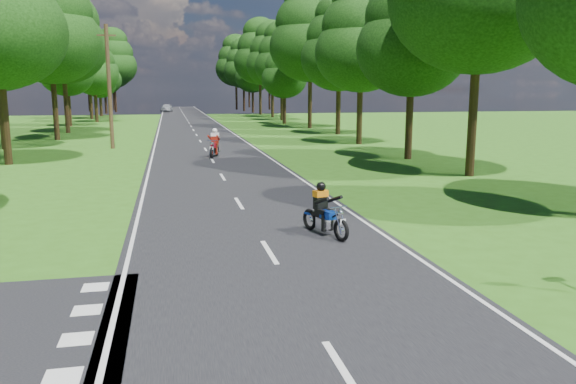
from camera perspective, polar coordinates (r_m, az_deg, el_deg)
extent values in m
plane|color=#306216|center=(11.73, -0.19, -8.93)|extent=(160.00, 160.00, 0.00)
cube|color=black|center=(61.01, -9.82, 6.60)|extent=(7.00, 140.00, 0.02)
cube|color=silver|center=(8.17, 5.80, -17.84)|extent=(0.12, 2.00, 0.01)
cube|color=silver|center=(13.59, -1.91, -6.10)|extent=(0.12, 2.00, 0.01)
cube|color=silver|center=(19.36, -5.00, -1.14)|extent=(0.12, 2.00, 0.01)
cube|color=silver|center=(25.24, -6.65, 1.53)|extent=(0.12, 2.00, 0.01)
cube|color=silver|center=(31.16, -7.68, 3.19)|extent=(0.12, 2.00, 0.01)
cube|color=silver|center=(37.11, -8.38, 4.31)|extent=(0.12, 2.00, 0.01)
cube|color=silver|center=(43.07, -8.89, 5.13)|extent=(0.12, 2.00, 0.01)
cube|color=silver|center=(49.04, -9.28, 5.74)|extent=(0.12, 2.00, 0.01)
cube|color=silver|center=(55.02, -9.58, 6.23)|extent=(0.12, 2.00, 0.01)
cube|color=silver|center=(61.00, -9.82, 6.61)|extent=(0.12, 2.00, 0.01)
cube|color=silver|center=(66.99, -10.03, 6.93)|extent=(0.12, 2.00, 0.01)
cube|color=silver|center=(72.98, -10.19, 7.20)|extent=(0.12, 2.00, 0.01)
cube|color=silver|center=(78.97, -10.34, 7.42)|extent=(0.12, 2.00, 0.01)
cube|color=silver|center=(84.96, -10.46, 7.62)|extent=(0.12, 2.00, 0.01)
cube|color=silver|center=(90.95, -10.56, 7.79)|extent=(0.12, 2.00, 0.01)
cube|color=silver|center=(96.94, -10.66, 7.93)|extent=(0.12, 2.00, 0.01)
cube|color=silver|center=(102.94, -10.74, 8.06)|extent=(0.12, 2.00, 0.01)
cube|color=silver|center=(108.93, -10.81, 8.18)|extent=(0.12, 2.00, 0.01)
cube|color=silver|center=(114.93, -10.88, 8.28)|extent=(0.12, 2.00, 0.01)
cube|color=silver|center=(120.92, -10.94, 8.38)|extent=(0.12, 2.00, 0.01)
cube|color=silver|center=(126.92, -10.99, 8.46)|extent=(0.12, 2.00, 0.01)
cube|color=silver|center=(60.97, -12.94, 6.50)|extent=(0.10, 140.00, 0.01)
cube|color=silver|center=(61.22, -6.72, 6.71)|extent=(0.10, 140.00, 0.01)
cube|color=silver|center=(8.61, -21.94, -17.02)|extent=(0.50, 0.50, 0.01)
cube|color=silver|center=(9.68, -20.70, -13.80)|extent=(0.50, 0.50, 0.01)
cube|color=silver|center=(10.78, -19.74, -11.22)|extent=(0.50, 0.50, 0.01)
cube|color=silver|center=(11.89, -18.98, -9.12)|extent=(0.50, 0.50, 0.01)
cylinder|color=black|center=(32.74, -26.76, 5.92)|extent=(0.40, 0.40, 3.91)
cylinder|color=black|center=(41.48, -27.00, 6.53)|extent=(0.40, 0.40, 3.79)
cylinder|color=black|center=(47.26, -22.55, 7.52)|extent=(0.40, 0.40, 4.32)
ellipsoid|color=black|center=(47.36, -23.01, 13.94)|extent=(7.56, 7.56, 6.42)
ellipsoid|color=black|center=(47.57, -23.19, 16.46)|extent=(6.48, 6.48, 5.51)
cylinder|color=black|center=(54.71, -21.58, 7.91)|extent=(0.40, 0.40, 4.40)
ellipsoid|color=black|center=(54.81, -21.97, 13.57)|extent=(7.71, 7.71, 6.55)
ellipsoid|color=black|center=(55.00, -22.13, 15.80)|extent=(6.60, 6.60, 5.61)
cylinder|color=black|center=(64.50, -21.33, 7.66)|extent=(0.40, 0.40, 3.20)
ellipsoid|color=black|center=(64.48, -21.56, 11.15)|extent=(5.60, 5.60, 4.76)
ellipsoid|color=black|center=(64.54, -21.66, 12.54)|extent=(4.80, 4.80, 4.08)
ellipsoid|color=black|center=(64.64, -21.75, 13.91)|extent=(3.60, 3.60, 3.06)
cylinder|color=black|center=(71.54, -18.90, 8.02)|extent=(0.40, 0.40, 3.22)
ellipsoid|color=black|center=(71.52, -19.09, 11.19)|extent=(5.64, 5.64, 4.79)
ellipsoid|color=black|center=(71.58, -19.17, 12.44)|extent=(4.83, 4.83, 4.11)
ellipsoid|color=black|center=(71.67, -19.25, 13.70)|extent=(3.62, 3.62, 3.08)
cylinder|color=black|center=(79.42, -19.37, 8.31)|extent=(0.40, 0.40, 3.61)
ellipsoid|color=black|center=(79.43, -19.56, 11.51)|extent=(6.31, 6.31, 5.37)
ellipsoid|color=black|center=(79.50, -19.64, 12.78)|extent=(5.41, 5.41, 4.60)
ellipsoid|color=black|center=(79.61, -19.72, 14.04)|extent=(4.06, 4.06, 3.45)
cylinder|color=black|center=(87.16, -18.47, 8.19)|extent=(0.40, 0.40, 2.67)
ellipsoid|color=black|center=(87.13, -18.59, 10.34)|extent=(4.67, 4.67, 3.97)
ellipsoid|color=black|center=(87.15, -18.64, 11.20)|extent=(4.00, 4.00, 3.40)
ellipsoid|color=black|center=(87.19, -18.69, 12.05)|extent=(3.00, 3.00, 2.55)
cylinder|color=black|center=(96.28, -18.01, 8.50)|extent=(0.40, 0.40, 3.09)
ellipsoid|color=black|center=(96.27, -18.14, 10.76)|extent=(5.40, 5.40, 4.59)
ellipsoid|color=black|center=(96.30, -18.19, 11.65)|extent=(4.63, 4.63, 3.93)
ellipsoid|color=black|center=(96.36, -18.24, 12.54)|extent=(3.47, 3.47, 2.95)
cylinder|color=black|center=(102.66, -17.13, 9.02)|extent=(0.40, 0.40, 4.48)
ellipsoid|color=black|center=(102.72, -17.30, 12.09)|extent=(7.84, 7.84, 6.66)
ellipsoid|color=black|center=(102.83, -17.36, 13.31)|extent=(6.72, 6.72, 5.71)
ellipsoid|color=black|center=(102.98, -17.43, 14.52)|extent=(5.04, 5.04, 4.28)
cylinder|color=black|center=(111.70, -17.26, 8.99)|extent=(0.40, 0.40, 4.09)
ellipsoid|color=black|center=(111.73, -17.40, 11.57)|extent=(7.16, 7.16, 6.09)
ellipsoid|color=black|center=(111.81, -17.46, 12.59)|extent=(6.14, 6.14, 5.22)
ellipsoid|color=black|center=(111.92, -17.52, 13.61)|extent=(4.61, 4.61, 3.92)
cylinder|color=black|center=(26.66, 18.21, 6.43)|extent=(0.40, 0.40, 4.56)
cylinder|color=black|center=(32.41, 12.19, 6.38)|extent=(0.40, 0.40, 3.49)
ellipsoid|color=black|center=(32.41, 12.49, 13.99)|extent=(6.12, 6.12, 5.20)
ellipsoid|color=black|center=(32.57, 12.61, 16.98)|extent=(5.24, 5.24, 4.46)
cylinder|color=black|center=(40.71, 7.27, 7.44)|extent=(0.40, 0.40, 3.69)
ellipsoid|color=black|center=(40.74, 7.42, 13.84)|extent=(6.46, 6.46, 5.49)
ellipsoid|color=black|center=(40.89, 7.48, 16.36)|extent=(5.54, 5.54, 4.71)
cylinder|color=black|center=(49.45, 5.12, 8.02)|extent=(0.40, 0.40, 3.74)
ellipsoid|color=black|center=(49.47, 5.21, 13.36)|extent=(6.55, 6.55, 5.57)
ellipsoid|color=black|center=(49.60, 5.24, 15.47)|extent=(5.62, 5.62, 4.77)
ellipsoid|color=black|center=(49.80, 5.28, 17.56)|extent=(4.21, 4.21, 3.58)
cylinder|color=black|center=(57.31, 2.24, 8.82)|extent=(0.40, 0.40, 4.64)
ellipsoid|color=black|center=(57.44, 2.28, 14.53)|extent=(8.12, 8.12, 6.91)
ellipsoid|color=black|center=(57.65, 2.30, 16.78)|extent=(6.96, 6.96, 5.92)
cylinder|color=black|center=(64.10, -0.37, 8.22)|extent=(0.40, 0.40, 2.91)
ellipsoid|color=black|center=(64.06, -0.38, 11.42)|extent=(5.09, 5.09, 4.33)
ellipsoid|color=black|center=(64.10, -0.38, 12.69)|extent=(4.36, 4.36, 3.71)
ellipsoid|color=black|center=(64.18, -0.38, 13.95)|extent=(3.27, 3.27, 2.78)
cylinder|color=black|center=(71.65, -0.62, 8.84)|extent=(0.40, 0.40, 3.88)
ellipsoid|color=black|center=(71.68, -0.62, 12.65)|extent=(6.78, 6.78, 5.77)
ellipsoid|color=black|center=(71.78, -0.63, 14.16)|extent=(5.81, 5.81, 4.94)
ellipsoid|color=black|center=(71.93, -0.63, 15.66)|extent=(4.36, 4.36, 3.71)
cylinder|color=black|center=(80.03, -1.59, 9.10)|extent=(0.40, 0.40, 4.18)
ellipsoid|color=black|center=(80.08, -1.60, 12.78)|extent=(7.31, 7.31, 6.21)
ellipsoid|color=black|center=(80.19, -1.61, 14.24)|extent=(6.27, 6.27, 5.33)
ellipsoid|color=black|center=(80.35, -1.62, 15.69)|extent=(4.70, 4.70, 4.00)
cylinder|color=black|center=(88.80, -2.83, 9.37)|extent=(0.40, 0.40, 4.63)
ellipsoid|color=black|center=(88.89, -2.86, 13.05)|extent=(8.11, 8.11, 6.89)
ellipsoid|color=black|center=(89.02, -2.87, 14.50)|extent=(6.95, 6.95, 5.91)
ellipsoid|color=black|center=(89.21, -2.89, 15.94)|extent=(5.21, 5.21, 4.43)
cylinder|color=black|center=(96.00, -3.59, 9.06)|extent=(0.40, 0.40, 3.36)
ellipsoid|color=black|center=(95.99, -3.62, 11.53)|extent=(5.88, 5.88, 5.00)
ellipsoid|color=black|center=(96.04, -3.63, 12.50)|extent=(5.04, 5.04, 4.29)
ellipsoid|color=black|center=(96.11, -3.64, 13.48)|extent=(3.78, 3.78, 3.21)
cylinder|color=black|center=(103.07, -4.49, 9.34)|extent=(0.40, 0.40, 4.09)
ellipsoid|color=black|center=(103.11, -4.53, 12.13)|extent=(7.15, 7.15, 6.08)
ellipsoid|color=black|center=(103.19, -4.55, 13.24)|extent=(6.13, 6.13, 5.21)
ellipsoid|color=black|center=(103.31, -4.56, 14.34)|extent=(4.60, 4.60, 3.91)
cylinder|color=black|center=(110.71, -5.26, 9.50)|extent=(0.40, 0.40, 4.48)
ellipsoid|color=black|center=(110.77, -5.30, 12.35)|extent=(7.84, 7.84, 6.66)
ellipsoid|color=black|center=(110.87, -5.32, 13.48)|extent=(6.72, 6.72, 5.71)
ellipsoid|color=black|center=(111.01, -5.34, 14.61)|extent=(5.04, 5.04, 4.28)
cylinder|color=black|center=(121.43, -17.67, 8.98)|extent=(0.40, 0.40, 3.84)
ellipsoid|color=black|center=(121.44, -17.79, 11.21)|extent=(6.72, 6.72, 5.71)
ellipsoid|color=black|center=(121.50, -17.84, 12.09)|extent=(5.76, 5.76, 4.90)
ellipsoid|color=black|center=(121.59, -17.89, 12.97)|extent=(4.32, 4.32, 3.67)
cylinder|color=black|center=(124.06, -3.95, 9.53)|extent=(0.40, 0.40, 4.16)
ellipsoid|color=black|center=(124.09, -3.98, 11.90)|extent=(7.28, 7.28, 6.19)
ellipsoid|color=black|center=(124.16, -4.00, 12.83)|extent=(6.24, 6.24, 5.30)
ellipsoid|color=black|center=(124.26, -4.01, 13.77)|extent=(4.68, 4.68, 3.98)
cylinder|color=black|center=(106.75, -19.52, 8.66)|extent=(0.40, 0.40, 3.52)
ellipsoid|color=black|center=(106.75, -19.67, 10.99)|extent=(6.16, 6.16, 5.24)
ellipsoid|color=black|center=(106.80, -19.72, 11.90)|extent=(5.28, 5.28, 4.49)
ellipsoid|color=black|center=(106.88, -19.78, 12.82)|extent=(3.96, 3.96, 3.37)
cylinder|color=black|center=(110.54, -1.89, 9.53)|extent=(0.40, 0.40, 4.48)
ellipsoid|color=black|center=(110.60, -1.91, 12.39)|extent=(7.84, 7.84, 6.66)
ellipsoid|color=black|center=(110.70, -1.91, 13.52)|extent=(6.72, 6.72, 5.71)
ellipsoid|color=black|center=(110.84, -1.92, 14.65)|extent=(5.04, 5.04, 4.28)
cylinder|color=#382616|center=(39.02, -17.70, 10.08)|extent=(0.26, 0.26, 8.00)
cube|color=#382616|center=(39.17, -17.97, 14.91)|extent=(1.20, 0.10, 0.10)
imported|color=#B9BBC0|center=(100.52, -12.21, 8.36)|extent=(2.37, 4.40, 1.42)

